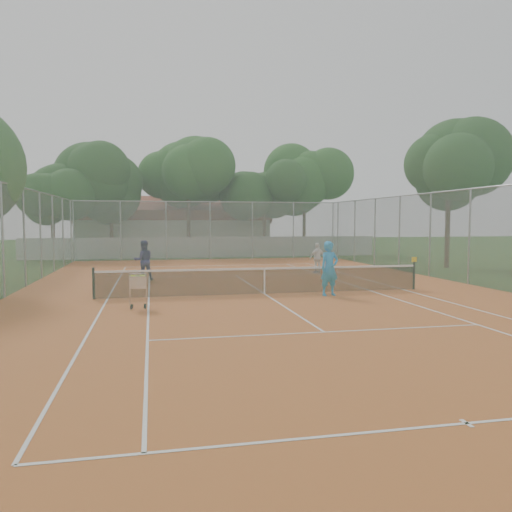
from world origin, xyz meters
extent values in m
plane|color=#193C10|center=(0.00, 0.00, 0.00)|extent=(120.00, 120.00, 0.00)
cube|color=#C25E25|center=(0.00, 0.00, 0.01)|extent=(18.00, 34.00, 0.02)
cube|color=white|center=(0.00, 0.00, 0.02)|extent=(10.98, 23.78, 0.01)
cube|color=black|center=(0.00, 0.00, 0.51)|extent=(11.88, 0.10, 0.98)
cube|color=slate|center=(0.00, 0.00, 2.00)|extent=(18.00, 34.00, 4.00)
cube|color=silver|center=(0.00, 19.00, 0.75)|extent=(26.00, 0.30, 1.50)
cube|color=beige|center=(-2.00, 29.00, 2.20)|extent=(16.40, 9.00, 4.40)
cube|color=black|center=(0.00, 22.00, 5.00)|extent=(29.00, 19.00, 10.00)
imported|color=#1884D2|center=(2.17, -0.85, 0.99)|extent=(0.78, 0.59, 1.93)
imported|color=#211A4E|center=(-4.36, 5.18, 0.91)|extent=(0.98, 0.83, 1.79)
imported|color=silver|center=(4.28, 6.59, 0.79)|extent=(0.97, 0.58, 1.54)
cube|color=silver|center=(-4.41, -2.14, 0.57)|extent=(0.53, 0.53, 1.10)
camera|label=1|loc=(-4.00, -17.52, 2.66)|focal=35.00mm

